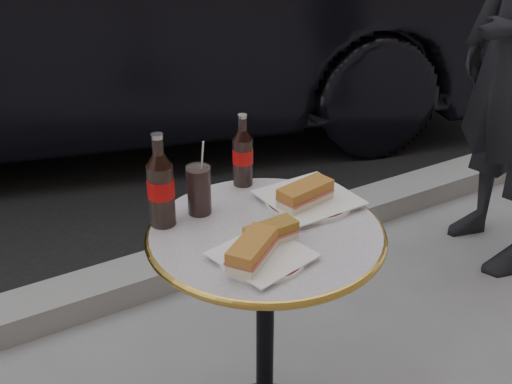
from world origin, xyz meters
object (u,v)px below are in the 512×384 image
cola_bottle_right (243,150)px  parked_car (118,9)px  cola_bottle_left (160,180)px  plate_left (262,257)px  cola_glass (199,190)px  plate_right (309,200)px  bistro_table (265,340)px

cola_bottle_right → parked_car: parked_car is taller
cola_bottle_left → parked_car: 2.50m
plate_left → parked_car: 2.73m
cola_glass → plate_right: bearing=-19.9°
bistro_table → parked_car: parked_car is taller
bistro_table → parked_car: (0.53, 2.55, 0.42)m
cola_glass → plate_left: bearing=-84.7°
bistro_table → cola_bottle_right: 0.55m
cola_bottle_left → plate_right: bearing=-14.0°
plate_right → parked_car: 2.51m
cola_bottle_right → cola_glass: (-0.18, -0.09, -0.04)m
plate_left → cola_bottle_right: cola_bottle_right is taller
cola_bottle_right → parked_car: bearing=78.9°
plate_right → cola_bottle_left: (-0.39, 0.10, 0.12)m
parked_car → cola_glass: bearing=-179.4°
plate_right → cola_glass: (-0.29, 0.10, 0.06)m
plate_right → plate_left: bearing=-145.5°
cola_glass → parked_car: size_ratio=0.03×
plate_left → cola_bottle_right: bearing=66.9°
plate_right → cola_bottle_right: 0.24m
cola_glass → parked_car: (0.64, 2.38, -0.02)m
bistro_table → parked_car: 2.64m
bistro_table → cola_bottle_right: size_ratio=3.37×
cola_bottle_left → cola_glass: cola_bottle_left is taller
bistro_table → cola_glass: 0.48m
cola_glass → parked_car: 2.46m
bistro_table → plate_left: 0.40m
bistro_table → plate_right: 0.42m
cola_bottle_left → parked_car: bearing=72.7°
plate_left → cola_bottle_left: (-0.14, 0.28, 0.12)m
bistro_table → cola_glass: (-0.11, 0.17, 0.43)m
plate_left → plate_right: plate_right is taller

